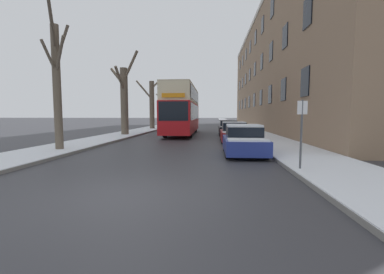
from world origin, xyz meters
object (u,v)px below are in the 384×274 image
object	(u,v)px
bare_tree_left_0	(57,81)
bare_tree_left_2	(152,103)
parked_car_2	(228,128)
bare_tree_left_1	(124,99)
pedestrian_left_sidewalk	(126,126)
bare_tree_left_3	(165,108)
parked_car_1	(234,133)
double_decker_bus	(182,108)
street_sign_post	(301,131)
parked_car_0	(244,141)

from	to	relation	value
bare_tree_left_0	bare_tree_left_2	xyz separation A→B (m)	(-0.08, 20.70, -0.20)
parked_car_2	bare_tree_left_1	bearing A→B (deg)	-169.92
bare_tree_left_2	pedestrian_left_sidewalk	bearing A→B (deg)	-90.40
bare_tree_left_3	pedestrian_left_sidewalk	world-z (taller)	bare_tree_left_3
bare_tree_left_2	parked_car_1	xyz separation A→B (m)	(9.48, -14.97, -2.77)
double_decker_bus	parked_car_1	world-z (taller)	double_decker_bus
double_decker_bus	bare_tree_left_1	bearing A→B (deg)	-156.68
bare_tree_left_0	bare_tree_left_1	xyz separation A→B (m)	(-0.13, 10.33, -0.23)
bare_tree_left_1	double_decker_bus	distance (m)	5.57
bare_tree_left_0	parked_car_1	bearing A→B (deg)	31.36
bare_tree_left_3	parked_car_2	world-z (taller)	bare_tree_left_3
bare_tree_left_0	bare_tree_left_1	bearing A→B (deg)	90.70
pedestrian_left_sidewalk	street_sign_post	xyz separation A→B (m)	(10.94, -14.60, 0.51)
bare_tree_left_0	parked_car_2	world-z (taller)	bare_tree_left_0
bare_tree_left_3	parked_car_2	bearing A→B (deg)	-62.61
double_decker_bus	street_sign_post	size ratio (longest dim) A/B	4.89
bare_tree_left_0	double_decker_bus	world-z (taller)	bare_tree_left_0
parked_car_0	bare_tree_left_1	bearing A→B (deg)	132.49
bare_tree_left_0	bare_tree_left_3	distance (m)	30.39
bare_tree_left_1	bare_tree_left_3	bearing A→B (deg)	89.96
pedestrian_left_sidewalk	street_sign_post	distance (m)	18.25
street_sign_post	bare_tree_left_1	bearing A→B (deg)	127.39
parked_car_0	parked_car_1	world-z (taller)	parked_car_0
bare_tree_left_0	parked_car_2	bearing A→B (deg)	51.97
bare_tree_left_2	parked_car_0	world-z (taller)	bare_tree_left_2
bare_tree_left_1	parked_car_0	bearing A→B (deg)	-47.51
bare_tree_left_0	bare_tree_left_2	distance (m)	20.70
parked_car_0	bare_tree_left_2	bearing A→B (deg)	114.53
parked_car_0	pedestrian_left_sidewalk	size ratio (longest dim) A/B	2.48
parked_car_1	bare_tree_left_1	bearing A→B (deg)	154.23
parked_car_0	street_sign_post	bearing A→B (deg)	-70.30
street_sign_post	bare_tree_left_2	bearing A→B (deg)	113.79
parked_car_1	parked_car_2	size ratio (longest dim) A/B	1.11
double_decker_bus	parked_car_0	distance (m)	13.49
bare_tree_left_3	double_decker_bus	distance (m)	18.58
bare_tree_left_3	parked_car_2	distance (m)	20.82
parked_car_2	pedestrian_left_sidewalk	xyz separation A→B (m)	(-9.55, -1.37, 0.20)
pedestrian_left_sidewalk	street_sign_post	size ratio (longest dim) A/B	0.66
parked_car_2	pedestrian_left_sidewalk	bearing A→B (deg)	-171.83
parked_car_1	pedestrian_left_sidewalk	xyz separation A→B (m)	(-9.55, 4.92, 0.22)
pedestrian_left_sidewalk	parked_car_0	bearing A→B (deg)	61.72
parked_car_2	street_sign_post	size ratio (longest dim) A/B	1.62
double_decker_bus	parked_car_2	size ratio (longest dim) A/B	3.01
double_decker_bus	street_sign_post	bearing A→B (deg)	-70.43
parked_car_0	street_sign_post	xyz separation A→B (m)	(1.39, -3.88, 0.72)
parked_car_2	street_sign_post	world-z (taller)	street_sign_post
parked_car_0	pedestrian_left_sidewalk	bearing A→B (deg)	131.69
bare_tree_left_1	parked_car_1	world-z (taller)	bare_tree_left_1
double_decker_bus	bare_tree_left_0	bearing A→B (deg)	-111.54
bare_tree_left_2	parked_car_0	xyz separation A→B (m)	(9.48, -20.77, -2.76)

